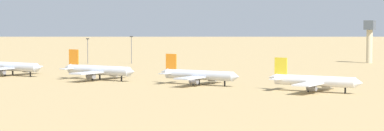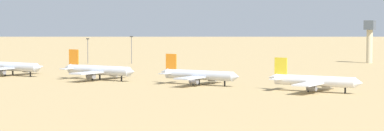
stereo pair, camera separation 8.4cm
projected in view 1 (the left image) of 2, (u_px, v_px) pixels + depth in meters
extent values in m
plane|color=tan|center=(191.00, 87.00, 241.08)|extent=(4000.00, 4000.00, 0.00)
pyramid|color=slate|center=(252.00, 15.00, 1488.09)|extent=(365.41, 295.28, 68.22)
pyramid|color=slate|center=(356.00, 1.00, 1242.75)|extent=(423.34, 398.62, 113.95)
cylinder|color=silver|center=(11.00, 66.00, 290.68)|extent=(28.49, 4.98, 3.54)
cone|color=silver|center=(39.00, 68.00, 282.42)|extent=(2.83, 3.50, 3.37)
cube|color=silver|center=(13.00, 68.00, 290.24)|extent=(7.45, 28.62, 0.50)
cylinder|color=slate|center=(26.00, 70.00, 295.43)|extent=(3.28, 2.11, 1.95)
cylinder|color=slate|center=(2.00, 72.00, 284.25)|extent=(3.28, 2.11, 1.95)
cylinder|color=black|center=(30.00, 74.00, 285.08)|extent=(0.62, 0.62, 1.95)
cylinder|color=black|center=(13.00, 73.00, 293.35)|extent=(0.62, 0.62, 1.95)
cylinder|color=black|center=(5.00, 73.00, 289.78)|extent=(0.62, 0.62, 1.95)
cylinder|color=silver|center=(99.00, 70.00, 268.77)|extent=(28.47, 5.08, 3.54)
cone|color=silver|center=(131.00, 72.00, 260.46)|extent=(2.83, 3.50, 3.36)
cone|color=silver|center=(68.00, 67.00, 277.04)|extent=(3.70, 3.20, 3.01)
cube|color=orange|center=(74.00, 57.00, 275.17)|extent=(4.62, 0.69, 5.75)
cube|color=silver|center=(80.00, 68.00, 278.40)|extent=(3.16, 6.16, 0.32)
cube|color=silver|center=(68.00, 69.00, 272.46)|extent=(3.16, 6.16, 0.32)
cube|color=silver|center=(101.00, 72.00, 268.33)|extent=(7.55, 28.61, 0.50)
cylinder|color=slate|center=(114.00, 74.00, 273.50)|extent=(3.29, 2.12, 1.95)
cylinder|color=slate|center=(91.00, 76.00, 262.35)|extent=(3.29, 2.12, 1.95)
cylinder|color=black|center=(121.00, 79.00, 263.14)|extent=(0.62, 0.62, 1.95)
cylinder|color=black|center=(100.00, 77.00, 271.44)|extent=(0.62, 0.62, 1.95)
cylinder|color=black|center=(92.00, 78.00, 267.87)|extent=(0.62, 0.62, 1.95)
cylinder|color=silver|center=(199.00, 75.00, 248.11)|extent=(26.64, 4.34, 3.32)
cone|color=silver|center=(236.00, 77.00, 240.52)|extent=(2.61, 3.24, 3.15)
cone|color=silver|center=(165.00, 72.00, 255.67)|extent=(3.42, 2.94, 2.82)
cube|color=orange|center=(171.00, 61.00, 253.94)|extent=(4.32, 0.58, 5.39)
cube|color=silver|center=(176.00, 72.00, 257.01)|extent=(2.87, 5.74, 0.30)
cube|color=silver|center=(166.00, 73.00, 251.38)|extent=(2.87, 5.74, 0.30)
cube|color=silver|center=(201.00, 77.00, 247.70)|extent=(6.66, 26.73, 0.46)
cylinder|color=slate|center=(212.00, 79.00, 252.61)|extent=(3.05, 1.94, 1.82)
cylinder|color=slate|center=(194.00, 81.00, 242.06)|extent=(3.05, 1.94, 1.82)
cylinder|color=black|center=(225.00, 84.00, 242.96)|extent=(0.58, 0.58, 1.82)
cylinder|color=black|center=(199.00, 82.00, 250.61)|extent=(0.58, 0.58, 1.82)
cylinder|color=black|center=(193.00, 83.00, 247.23)|extent=(0.58, 0.58, 1.82)
cylinder|color=white|center=(314.00, 81.00, 224.04)|extent=(26.42, 4.29, 3.29)
cone|color=white|center=(359.00, 83.00, 216.52)|extent=(2.58, 3.22, 3.12)
cone|color=white|center=(273.00, 77.00, 231.53)|extent=(3.39, 2.92, 2.80)
cube|color=yellow|center=(281.00, 66.00, 229.83)|extent=(4.29, 0.57, 5.34)
cube|color=white|center=(285.00, 78.00, 232.86)|extent=(2.84, 5.69, 0.30)
cube|color=white|center=(276.00, 79.00, 227.28)|extent=(2.84, 5.69, 0.30)
cube|color=white|center=(317.00, 83.00, 223.64)|extent=(6.59, 26.50, 0.46)
cylinder|color=slate|center=(327.00, 85.00, 228.51)|extent=(3.03, 1.92, 1.81)
cylinder|color=slate|center=(312.00, 88.00, 218.05)|extent=(3.03, 1.92, 1.81)
cylinder|color=black|center=(345.00, 91.00, 218.95)|extent=(0.58, 0.58, 1.81)
cylinder|color=black|center=(313.00, 88.00, 226.52)|extent=(0.58, 0.58, 1.81)
cylinder|color=black|center=(308.00, 89.00, 223.18)|extent=(0.58, 0.58, 1.81)
cylinder|color=#C6B793|center=(369.00, 46.00, 376.48)|extent=(3.20, 3.20, 17.49)
cube|color=#4C5660|center=(370.00, 25.00, 375.78)|extent=(5.20, 5.20, 4.93)
cylinder|color=#59595E|center=(131.00, 50.00, 371.51)|extent=(0.36, 0.36, 13.80)
cube|color=#333333|center=(131.00, 37.00, 371.07)|extent=(1.80, 0.50, 0.50)
cylinder|color=#59595E|center=(88.00, 51.00, 372.99)|extent=(0.36, 0.36, 12.62)
cube|color=#333333|center=(88.00, 39.00, 372.59)|extent=(1.80, 0.50, 0.50)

